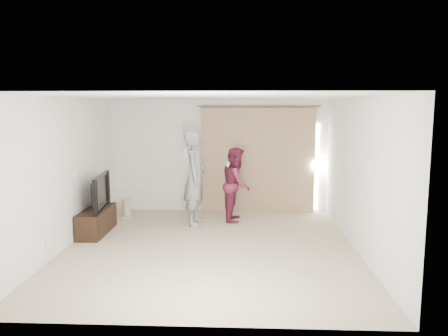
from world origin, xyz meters
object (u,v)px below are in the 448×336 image
Objects in this scene: tv at (95,192)px; person_woman at (236,184)px; person_man at (195,177)px; tv_console at (97,221)px.

tv is 0.74× the size of person_woman.
person_man is at bearing -73.52° from tv.
tv is at bearing 0.00° from tv_console.
tv_console is 1.05× the size of tv.
person_woman reaches higher than tv.
tv_console is at bearing -158.07° from person_woman.
person_man is (1.85, 0.74, 0.17)m from tv.
person_woman is (2.69, 1.08, 0.55)m from tv_console.
person_woman is at bearing 22.34° from person_man.
tv is 2.90m from person_woman.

